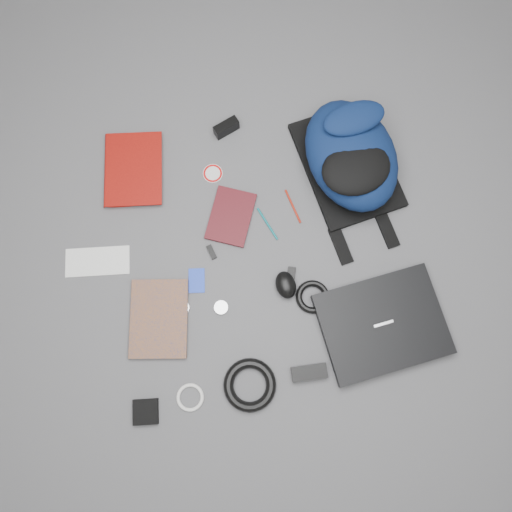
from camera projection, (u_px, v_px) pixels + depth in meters
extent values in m
plane|color=#4F4F51|center=(256.00, 257.00, 1.69)|extent=(4.00, 4.00, 0.00)
cube|color=black|center=(382.00, 324.00, 1.62)|extent=(0.42, 0.34, 0.04)
imported|color=maroon|center=(105.00, 171.00, 1.74)|extent=(0.24, 0.30, 0.03)
imported|color=#C96C0E|center=(130.00, 319.00, 1.64)|extent=(0.23, 0.29, 0.02)
cube|color=silver|center=(98.00, 261.00, 1.69)|extent=(0.23, 0.12, 0.00)
cube|color=#390A0E|center=(231.00, 216.00, 1.71)|extent=(0.21, 0.23, 0.02)
cube|color=black|center=(226.00, 128.00, 1.76)|extent=(0.10, 0.06, 0.05)
cylinder|color=silver|center=(213.00, 173.00, 1.75)|extent=(0.09, 0.09, 0.00)
cylinder|color=#0B646B|center=(267.00, 224.00, 1.71)|extent=(0.05, 0.12, 0.01)
cylinder|color=#9B1B0B|center=(293.00, 206.00, 1.73)|extent=(0.03, 0.13, 0.01)
cube|color=#1937BC|center=(197.00, 281.00, 1.67)|extent=(0.07, 0.09, 0.00)
cube|color=black|center=(212.00, 252.00, 1.69)|extent=(0.03, 0.05, 0.01)
cube|color=black|center=(292.00, 273.00, 1.67)|extent=(0.04, 0.05, 0.01)
ellipsoid|color=black|center=(286.00, 285.00, 1.65)|extent=(0.07, 0.10, 0.05)
cylinder|color=#B2B2B4|center=(182.00, 308.00, 1.65)|extent=(0.06, 0.06, 0.01)
cylinder|color=silver|center=(221.00, 307.00, 1.65)|extent=(0.06, 0.06, 0.01)
torus|color=black|center=(313.00, 297.00, 1.65)|extent=(0.15, 0.15, 0.02)
cube|color=black|center=(309.00, 372.00, 1.60)|extent=(0.12, 0.05, 0.03)
torus|color=black|center=(250.00, 385.00, 1.58)|extent=(0.17, 0.17, 0.03)
cube|color=black|center=(146.00, 412.00, 1.57)|extent=(0.09, 0.09, 0.02)
torus|color=silver|center=(190.00, 397.00, 1.59)|extent=(0.09, 0.09, 0.01)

